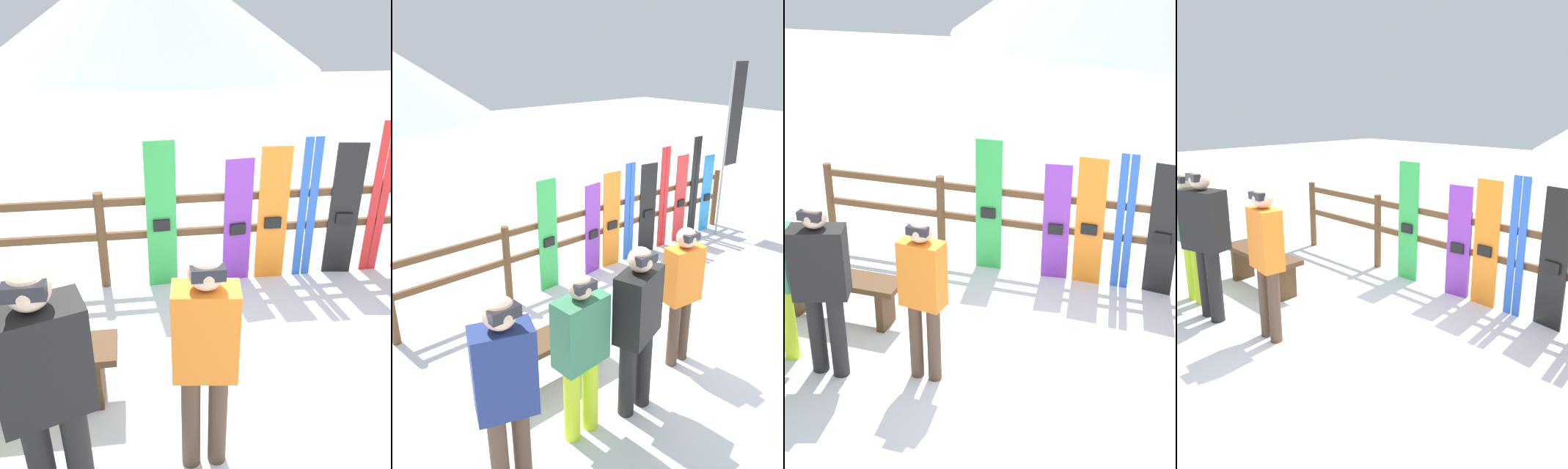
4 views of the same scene
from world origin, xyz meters
TOP-DOWN VIEW (x-y plane):
  - ground_plane at (0.00, 0.00)m, footprint 40.00×40.00m
  - fence at (0.00, 1.99)m, footprint 6.07×0.10m
  - bench at (-1.97, 0.38)m, footprint 1.31×0.36m
  - person_orange at (-0.77, -0.27)m, footprint 0.40×0.25m
  - person_black at (-1.62, -0.47)m, footprint 0.52×0.39m
  - snowboard_green at (-0.88, 1.93)m, footprint 0.31×0.07m
  - snowboard_purple at (-0.08, 1.93)m, footprint 0.30×0.08m
  - snowboard_orange at (0.29, 1.93)m, footprint 0.32×0.06m
  - ski_pair_blue at (0.66, 1.94)m, footprint 0.20×0.02m
  - snowboard_black_stripe at (1.08, 1.93)m, footprint 0.31×0.09m

SIDE VIEW (x-z plane):
  - ground_plane at x=0.00m, z-range 0.00..0.00m
  - bench at x=-1.97m, z-range 0.11..0.61m
  - fence at x=0.00m, z-range 0.11..1.17m
  - snowboard_purple at x=-0.08m, z-range 0.00..1.37m
  - snowboard_orange at x=0.29m, z-range 0.00..1.48m
  - snowboard_black_stripe at x=1.08m, z-range 0.00..1.49m
  - ski_pair_blue at x=0.66m, z-range 0.00..1.56m
  - snowboard_green at x=-0.88m, z-range 0.00..1.57m
  - person_orange at x=-0.77m, z-range 0.13..1.68m
  - person_black at x=-1.62m, z-range 0.12..1.77m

